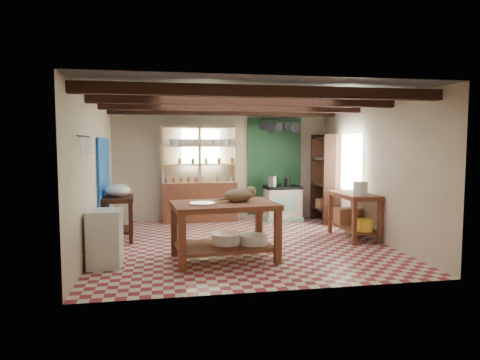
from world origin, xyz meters
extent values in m
cube|color=maroon|center=(0.00, 0.00, -0.01)|extent=(5.00, 5.00, 0.02)
cube|color=#4C4C51|center=(0.00, 0.00, 2.60)|extent=(5.00, 5.00, 0.02)
cube|color=beige|center=(0.00, 2.50, 1.30)|extent=(5.00, 0.04, 2.60)
cube|color=beige|center=(0.00, -2.50, 1.30)|extent=(5.00, 0.04, 2.60)
cube|color=beige|center=(-2.50, 0.00, 1.30)|extent=(0.04, 5.00, 2.60)
cube|color=beige|center=(2.50, 0.00, 1.30)|extent=(0.04, 5.00, 2.60)
cube|color=black|center=(0.00, 0.00, 2.48)|extent=(5.00, 3.80, 0.15)
cube|color=blue|center=(-2.47, 0.90, 1.10)|extent=(0.04, 1.40, 1.60)
cube|color=#1B4428|center=(1.25, 2.47, 1.25)|extent=(1.30, 0.04, 2.30)
cube|color=beige|center=(-0.50, 2.48, 1.70)|extent=(0.90, 0.02, 0.80)
cube|color=beige|center=(2.48, 1.00, 1.40)|extent=(0.02, 1.30, 1.20)
cube|color=black|center=(-2.44, -1.20, 1.78)|extent=(0.06, 0.90, 0.28)
cube|color=black|center=(1.25, 2.05, 2.18)|extent=(0.86, 0.12, 0.36)
cube|color=tan|center=(-0.55, 2.31, 1.10)|extent=(1.70, 0.34, 2.20)
cube|color=black|center=(2.28, 1.80, 1.00)|extent=(0.40, 0.86, 2.00)
cube|color=brown|center=(-0.45, -0.97, 0.44)|extent=(1.66, 1.20, 0.89)
cube|color=silver|center=(1.37, 2.15, 0.40)|extent=(0.83, 0.57, 0.80)
cube|color=black|center=(-2.20, 0.67, 0.41)|extent=(0.60, 0.84, 0.82)
cube|color=silver|center=(-2.22, -1.02, 0.42)|extent=(0.47, 0.56, 0.83)
cube|color=brown|center=(2.18, 0.08, 0.43)|extent=(0.61, 1.20, 0.86)
ellipsoid|color=#8E7652|center=(-0.21, -0.90, 0.99)|extent=(0.53, 0.46, 0.21)
cylinder|color=#B8B7BF|center=(-0.80, -1.06, 0.90)|extent=(0.41, 0.41, 0.02)
cylinder|color=silver|center=(-0.41, -0.92, 0.32)|extent=(0.51, 0.51, 0.16)
cylinder|color=silver|center=(0.00, -1.03, 0.31)|extent=(0.46, 0.46, 0.15)
cylinder|color=#B8B7BF|center=(1.12, 2.14, 0.92)|extent=(0.21, 0.21, 0.24)
cylinder|color=black|center=(1.47, 2.15, 0.89)|extent=(0.15, 0.15, 0.18)
ellipsoid|color=silver|center=(-2.20, 0.67, 0.94)|extent=(0.50, 0.50, 0.24)
cylinder|color=silver|center=(2.13, -0.27, 0.99)|extent=(0.26, 0.26, 0.26)
cube|color=#955F3C|center=(2.18, 0.38, 0.38)|extent=(0.43, 0.35, 0.30)
cylinder|color=yellow|center=(2.18, -0.37, 0.33)|extent=(0.29, 0.29, 0.21)
camera|label=1|loc=(-1.37, -7.43, 1.81)|focal=32.00mm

